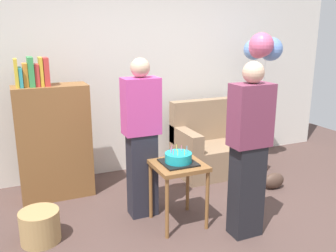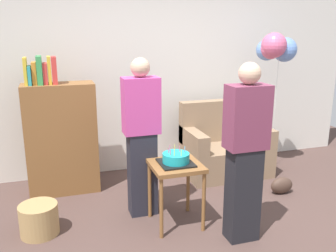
{
  "view_description": "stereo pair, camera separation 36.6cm",
  "coord_description": "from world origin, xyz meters",
  "px_view_note": "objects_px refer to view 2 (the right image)",
  "views": [
    {
      "loc": [
        -1.65,
        -2.61,
        1.89
      ],
      "look_at": [
        -0.23,
        0.64,
        0.95
      ],
      "focal_mm": 39.12,
      "sensor_mm": 36.0,
      "label": 1
    },
    {
      "loc": [
        -1.31,
        -2.74,
        1.89
      ],
      "look_at": [
        -0.23,
        0.64,
        0.95
      ],
      "focal_mm": 39.12,
      "sensor_mm": 36.0,
      "label": 2
    }
  ],
  "objects_px": {
    "couch": "(224,148)",
    "balloon_bunch": "(275,48)",
    "side_table": "(176,173)",
    "person_blowing_candles": "(142,137)",
    "birthday_cake": "(176,159)",
    "handbag": "(282,185)",
    "person_holding_cake": "(245,153)",
    "wicker_basket": "(39,219)",
    "bookshelf": "(61,136)"
  },
  "relations": [
    {
      "from": "side_table",
      "to": "wicker_basket",
      "type": "distance_m",
      "value": 1.37
    },
    {
      "from": "birthday_cake",
      "to": "person_holding_cake",
      "type": "height_order",
      "value": "person_holding_cake"
    },
    {
      "from": "person_holding_cake",
      "to": "wicker_basket",
      "type": "height_order",
      "value": "person_holding_cake"
    },
    {
      "from": "side_table",
      "to": "bookshelf",
      "type": "bearing_deg",
      "value": 131.95
    },
    {
      "from": "person_holding_cake",
      "to": "wicker_basket",
      "type": "relative_size",
      "value": 4.53
    },
    {
      "from": "couch",
      "to": "handbag",
      "type": "xyz_separation_m",
      "value": [
        0.36,
        -0.82,
        -0.24
      ]
    },
    {
      "from": "birthday_cake",
      "to": "bookshelf",
      "type": "bearing_deg",
      "value": 131.95
    },
    {
      "from": "handbag",
      "to": "person_blowing_candles",
      "type": "bearing_deg",
      "value": 178.32
    },
    {
      "from": "birthday_cake",
      "to": "person_holding_cake",
      "type": "bearing_deg",
      "value": -40.63
    },
    {
      "from": "person_holding_cake",
      "to": "handbag",
      "type": "distance_m",
      "value": 1.37
    },
    {
      "from": "handbag",
      "to": "balloon_bunch",
      "type": "height_order",
      "value": "balloon_bunch"
    },
    {
      "from": "couch",
      "to": "balloon_bunch",
      "type": "distance_m",
      "value": 1.45
    },
    {
      "from": "side_table",
      "to": "person_blowing_candles",
      "type": "height_order",
      "value": "person_blowing_candles"
    },
    {
      "from": "couch",
      "to": "person_holding_cake",
      "type": "relative_size",
      "value": 0.67
    },
    {
      "from": "couch",
      "to": "birthday_cake",
      "type": "relative_size",
      "value": 3.44
    },
    {
      "from": "bookshelf",
      "to": "person_holding_cake",
      "type": "distance_m",
      "value": 2.19
    },
    {
      "from": "side_table",
      "to": "person_holding_cake",
      "type": "height_order",
      "value": "person_holding_cake"
    },
    {
      "from": "side_table",
      "to": "handbag",
      "type": "relative_size",
      "value": 2.28
    },
    {
      "from": "couch",
      "to": "side_table",
      "type": "xyz_separation_m",
      "value": [
        -1.06,
        -1.09,
        0.2
      ]
    },
    {
      "from": "side_table",
      "to": "handbag",
      "type": "bearing_deg",
      "value": 11.04
    },
    {
      "from": "handbag",
      "to": "person_holding_cake",
      "type": "bearing_deg",
      "value": -142.68
    },
    {
      "from": "balloon_bunch",
      "to": "birthday_cake",
      "type": "bearing_deg",
      "value": -149.28
    },
    {
      "from": "person_blowing_candles",
      "to": "wicker_basket",
      "type": "relative_size",
      "value": 4.53
    },
    {
      "from": "wicker_basket",
      "to": "balloon_bunch",
      "type": "relative_size",
      "value": 0.19
    },
    {
      "from": "person_blowing_candles",
      "to": "handbag",
      "type": "relative_size",
      "value": 5.82
    },
    {
      "from": "wicker_basket",
      "to": "person_blowing_candles",
      "type": "bearing_deg",
      "value": 6.54
    },
    {
      "from": "person_holding_cake",
      "to": "wicker_basket",
      "type": "bearing_deg",
      "value": -22.98
    },
    {
      "from": "balloon_bunch",
      "to": "bookshelf",
      "type": "bearing_deg",
      "value": 176.9
    },
    {
      "from": "person_blowing_candles",
      "to": "handbag",
      "type": "height_order",
      "value": "person_blowing_candles"
    },
    {
      "from": "wicker_basket",
      "to": "couch",
      "type": "bearing_deg",
      "value": 20.58
    },
    {
      "from": "couch",
      "to": "person_blowing_candles",
      "type": "xyz_separation_m",
      "value": [
        -1.32,
        -0.77,
        0.49
      ]
    },
    {
      "from": "couch",
      "to": "person_holding_cake",
      "type": "bearing_deg",
      "value": -110.39
    },
    {
      "from": "bookshelf",
      "to": "side_table",
      "type": "relative_size",
      "value": 2.52
    },
    {
      "from": "person_blowing_candles",
      "to": "couch",
      "type": "bearing_deg",
      "value": 38.01
    },
    {
      "from": "bookshelf",
      "to": "birthday_cake",
      "type": "xyz_separation_m",
      "value": [
        1.03,
        -1.14,
        0.0
      ]
    },
    {
      "from": "side_table",
      "to": "balloon_bunch",
      "type": "distance_m",
      "value": 2.25
    },
    {
      "from": "bookshelf",
      "to": "person_blowing_candles",
      "type": "bearing_deg",
      "value": -46.64
    },
    {
      "from": "bookshelf",
      "to": "handbag",
      "type": "height_order",
      "value": "bookshelf"
    },
    {
      "from": "birthday_cake",
      "to": "person_blowing_candles",
      "type": "distance_m",
      "value": 0.44
    },
    {
      "from": "handbag",
      "to": "bookshelf",
      "type": "bearing_deg",
      "value": 160.56
    },
    {
      "from": "birthday_cake",
      "to": "person_blowing_candles",
      "type": "height_order",
      "value": "person_blowing_candles"
    },
    {
      "from": "person_blowing_candles",
      "to": "wicker_basket",
      "type": "distance_m",
      "value": 1.25
    },
    {
      "from": "couch",
      "to": "balloon_bunch",
      "type": "height_order",
      "value": "balloon_bunch"
    },
    {
      "from": "couch",
      "to": "balloon_bunch",
      "type": "xyz_separation_m",
      "value": [
        0.61,
        -0.1,
        1.31
      ]
    },
    {
      "from": "person_holding_cake",
      "to": "bookshelf",
      "type": "bearing_deg",
      "value": -49.3
    },
    {
      "from": "bookshelf",
      "to": "person_holding_cake",
      "type": "xyz_separation_m",
      "value": [
        1.52,
        -1.57,
        0.15
      ]
    },
    {
      "from": "birthday_cake",
      "to": "person_holding_cake",
      "type": "relative_size",
      "value": 0.2
    },
    {
      "from": "side_table",
      "to": "balloon_bunch",
      "type": "xyz_separation_m",
      "value": [
        1.68,
        1.0,
        1.12
      ]
    },
    {
      "from": "wicker_basket",
      "to": "bookshelf",
      "type": "bearing_deg",
      "value": 73.97
    },
    {
      "from": "handbag",
      "to": "side_table",
      "type": "bearing_deg",
      "value": -168.96
    }
  ]
}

